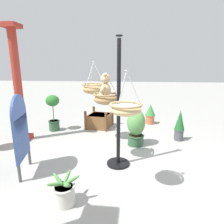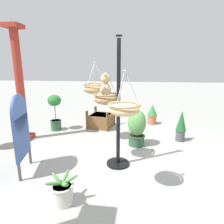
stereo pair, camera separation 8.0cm
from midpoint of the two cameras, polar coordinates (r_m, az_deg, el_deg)
The scene contains 14 objects.
ground_plane at distance 3.98m, azimuth 0.51°, elevation -14.32°, with size 40.00×40.00×0.00m, color #9E9E99.
display_pole_central at distance 3.54m, azimuth 1.29°, elevation -5.05°, with size 0.44×0.44×2.37m.
hanging_basket_with_teddy at distance 3.59m, azimuth -2.44°, elevation 4.12°, with size 0.48×0.48×0.59m.
teddy_bear at distance 3.56m, azimuth -2.84°, elevation 7.40°, with size 0.32×0.30×0.47m.
hanging_basket_left_high at distance 2.61m, azimuth 3.33°, elevation 1.02°, with size 0.46×0.46×0.62m.
hanging_basket_right_low at distance 4.62m, azimuth -5.94°, elevation 7.08°, with size 0.58×0.58×0.77m.
greenhouse_pillar_right at distance 5.22m, azimuth -26.86°, elevation 6.62°, with size 0.38×0.38×2.82m.
wooden_planter_box at distance 5.94m, azimuth -4.16°, elevation -2.41°, with size 0.87×0.84×0.58m.
potted_plant_fern_front at distance 5.11m, azimuth 19.25°, elevation -3.74°, with size 0.26×0.26×0.79m.
potted_plant_flowering_red at distance 2.91m, azimuth -15.02°, elevation -22.34°, with size 0.42×0.42×0.43m.
potted_plant_conical_shrub at distance 4.56m, azimuth 6.72°, elevation -4.56°, with size 0.43×0.43×0.88m.
potted_plant_trailing_ivy at distance 5.79m, azimuth -17.67°, elevation 0.44°, with size 0.38×0.38×1.06m.
potted_plant_broad_leaf at distance 6.36m, azimuth 11.09°, elevation -0.50°, with size 0.32×0.32×0.66m.
display_sign_board at distance 3.61m, azimuth -26.41°, elevation -4.35°, with size 0.66×0.21×1.42m.
Camera 1 is at (-3.50, -0.32, 1.87)m, focal length 30.37 mm.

